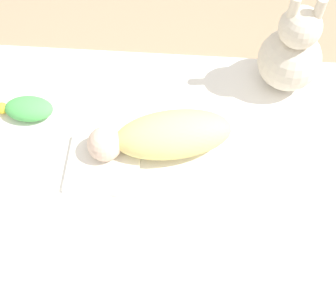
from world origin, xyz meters
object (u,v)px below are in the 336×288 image
Objects in this scene: swaddled_baby at (163,136)px; pillow at (44,246)px; turtle_plush at (27,109)px; bunny_plush at (292,53)px.

pillow is at bearing 38.26° from swaddled_baby.
pillow is 1.77× the size of turtle_plush.
pillow reaches higher than turtle_plush.
pillow is 0.51m from turtle_plush.
bunny_plush reaches higher than swaddled_baby.
swaddled_baby is 0.52m from bunny_plush.
swaddled_baby reaches higher than pillow.
bunny_plush is 1.92× the size of turtle_plush.
swaddled_baby is at bearing 36.93° from bunny_plush.
bunny_plush reaches higher than turtle_plush.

